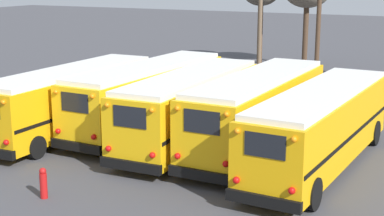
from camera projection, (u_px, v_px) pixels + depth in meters
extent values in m
plane|color=#424247|center=(195.00, 142.00, 25.40)|extent=(160.00, 160.00, 0.00)
cube|color=#E5A00C|center=(72.00, 99.00, 26.63)|extent=(2.50, 10.26, 2.42)
cube|color=white|center=(71.00, 71.00, 26.33)|extent=(2.30, 9.85, 0.20)
sphere|color=red|center=(6.00, 142.00, 21.84)|extent=(0.22, 0.22, 0.22)
sphere|color=orange|center=(3.00, 102.00, 21.49)|extent=(0.18, 0.18, 0.18)
cube|color=black|center=(51.00, 101.00, 27.21)|extent=(0.07, 10.04, 0.14)
cube|color=black|center=(95.00, 106.00, 26.13)|extent=(0.07, 10.04, 0.14)
cylinder|color=black|center=(101.00, 103.00, 30.70)|extent=(0.28, 0.93, 0.93)
cylinder|color=black|center=(138.00, 108.00, 29.71)|extent=(0.28, 0.93, 0.93)
cylinder|color=black|center=(36.00, 147.00, 23.04)|extent=(0.28, 0.93, 0.93)
cube|color=yellow|center=(149.00, 95.00, 27.13)|extent=(2.72, 10.50, 2.48)
cube|color=white|center=(148.00, 67.00, 26.82)|extent=(2.51, 10.08, 0.20)
cube|color=black|center=(76.00, 146.00, 22.87)|extent=(2.41, 0.28, 0.36)
cube|color=black|center=(75.00, 103.00, 22.50)|extent=(1.30, 0.07, 0.74)
sphere|color=red|center=(58.00, 131.00, 23.16)|extent=(0.22, 0.22, 0.22)
sphere|color=orange|center=(56.00, 92.00, 22.81)|extent=(0.18, 0.18, 0.18)
sphere|color=red|center=(94.00, 137.00, 22.34)|extent=(0.22, 0.22, 0.22)
sphere|color=orange|center=(92.00, 96.00, 21.98)|extent=(0.18, 0.18, 0.18)
cube|color=black|center=(128.00, 97.00, 27.73)|extent=(0.38, 10.21, 0.14)
cube|color=black|center=(171.00, 102.00, 26.62)|extent=(0.38, 10.21, 0.14)
cylinder|color=black|center=(172.00, 100.00, 31.23)|extent=(0.32, 1.05, 1.04)
cylinder|color=black|center=(208.00, 104.00, 30.21)|extent=(0.32, 1.05, 1.04)
cylinder|color=black|center=(76.00, 135.00, 24.54)|extent=(0.32, 1.05, 1.04)
cylinder|color=black|center=(119.00, 142.00, 23.51)|extent=(0.32, 1.05, 1.04)
cube|color=#EAAA0F|center=(191.00, 108.00, 24.77)|extent=(2.56, 9.83, 2.50)
cube|color=white|center=(191.00, 76.00, 24.46)|extent=(2.36, 9.44, 0.20)
cube|color=black|center=(130.00, 166.00, 20.67)|extent=(2.45, 0.24, 0.36)
cube|color=black|center=(130.00, 117.00, 20.30)|extent=(1.32, 0.05, 0.75)
sphere|color=red|center=(108.00, 149.00, 20.93)|extent=(0.22, 0.22, 0.22)
sphere|color=orange|center=(107.00, 105.00, 20.57)|extent=(0.18, 0.18, 0.18)
sphere|color=red|center=(152.00, 155.00, 20.17)|extent=(0.22, 0.22, 0.22)
sphere|color=orange|center=(152.00, 110.00, 19.81)|extent=(0.18, 0.18, 0.18)
cube|color=black|center=(166.00, 109.00, 25.32)|extent=(0.18, 9.59, 0.14)
cube|color=black|center=(218.00, 115.00, 24.30)|extent=(0.18, 9.59, 0.14)
cylinder|color=black|center=(203.00, 112.00, 28.64)|extent=(0.30, 0.98, 0.98)
cylinder|color=black|center=(246.00, 117.00, 27.70)|extent=(0.30, 0.98, 0.98)
cylinder|color=black|center=(124.00, 152.00, 22.33)|extent=(0.30, 0.98, 0.98)
cylinder|color=black|center=(176.00, 160.00, 21.39)|extent=(0.30, 0.98, 0.98)
cube|color=#EAAA0F|center=(258.00, 111.00, 23.88)|extent=(2.63, 10.19, 2.61)
cube|color=white|center=(259.00, 77.00, 23.56)|extent=(2.43, 9.78, 0.20)
cube|color=black|center=(201.00, 175.00, 19.73)|extent=(2.46, 0.25, 0.36)
cube|color=black|center=(202.00, 122.00, 19.34)|extent=(1.33, 0.06, 0.78)
sphere|color=red|center=(177.00, 156.00, 20.01)|extent=(0.22, 0.22, 0.22)
sphere|color=orange|center=(177.00, 108.00, 19.64)|extent=(0.18, 0.18, 0.18)
sphere|color=red|center=(226.00, 164.00, 19.19)|extent=(0.22, 0.22, 0.22)
sphere|color=orange|center=(226.00, 114.00, 18.81)|extent=(0.18, 0.18, 0.18)
cube|color=black|center=(231.00, 113.00, 24.48)|extent=(0.24, 9.94, 0.14)
cube|color=black|center=(287.00, 120.00, 23.37)|extent=(0.24, 9.94, 0.14)
cylinder|color=black|center=(265.00, 116.00, 27.90)|extent=(0.30, 0.97, 0.96)
cylinder|color=black|center=(311.00, 122.00, 26.87)|extent=(0.30, 0.97, 0.96)
cylinder|color=black|center=(190.00, 160.00, 21.41)|extent=(0.30, 0.97, 0.96)
cylinder|color=black|center=(248.00, 170.00, 20.38)|extent=(0.30, 0.97, 0.96)
cube|color=#E5A00C|center=(321.00, 127.00, 21.75)|extent=(2.94, 10.78, 2.43)
cube|color=white|center=(323.00, 92.00, 21.45)|extent=(2.73, 10.35, 0.20)
cube|color=black|center=(263.00, 201.00, 17.44)|extent=(2.41, 0.33, 0.36)
cube|color=black|center=(265.00, 146.00, 17.08)|extent=(1.30, 0.10, 0.73)
sphere|color=red|center=(236.00, 180.00, 17.75)|extent=(0.22, 0.22, 0.22)
sphere|color=orange|center=(237.00, 131.00, 17.40)|extent=(0.18, 0.18, 0.18)
sphere|color=red|center=(292.00, 191.00, 16.89)|extent=(0.22, 0.22, 0.22)
sphere|color=orange|center=(294.00, 139.00, 16.55)|extent=(0.18, 0.18, 0.18)
cube|color=black|center=(290.00, 127.00, 22.37)|extent=(0.60, 10.44, 0.14)
cube|color=black|center=(353.00, 136.00, 21.22)|extent=(0.60, 10.44, 0.14)
cylinder|color=black|center=(324.00, 126.00, 25.93)|extent=(0.34, 1.06, 1.05)
cylinder|color=black|center=(375.00, 133.00, 24.87)|extent=(0.34, 1.06, 1.05)
cylinder|color=black|center=(248.00, 181.00, 19.11)|extent=(0.34, 1.06, 1.05)
cylinder|color=black|center=(313.00, 194.00, 18.05)|extent=(0.34, 1.06, 1.05)
cylinder|color=brown|center=(260.00, 26.00, 37.07)|extent=(0.25, 0.25, 7.64)
cylinder|color=#473323|center=(318.00, 33.00, 38.77)|extent=(0.31, 0.31, 6.53)
cylinder|color=#473323|center=(305.00, 35.00, 45.04)|extent=(0.41, 0.41, 4.85)
cylinder|color=brown|center=(260.00, 33.00, 46.92)|extent=(0.42, 0.42, 4.83)
cylinder|color=#939399|center=(104.00, 81.00, 35.71)|extent=(0.06, 0.06, 1.40)
cylinder|color=#939399|center=(138.00, 84.00, 34.65)|extent=(0.06, 0.06, 1.40)
cylinder|color=#939399|center=(174.00, 88.00, 33.60)|extent=(0.06, 0.06, 1.40)
cylinder|color=#939399|center=(213.00, 92.00, 32.54)|extent=(0.06, 0.06, 1.40)
cylinder|color=#939399|center=(254.00, 96.00, 31.48)|extent=(0.06, 0.06, 1.40)
cylinder|color=#939399|center=(298.00, 100.00, 30.42)|extent=(0.06, 0.06, 1.40)
cylinder|color=#939399|center=(345.00, 105.00, 29.37)|extent=(0.06, 0.06, 1.40)
cylinder|color=#939399|center=(254.00, 83.00, 31.32)|extent=(19.38, 0.04, 0.04)
cylinder|color=#B21414|center=(44.00, 186.00, 19.01)|extent=(0.24, 0.24, 0.85)
sphere|color=#B21414|center=(43.00, 171.00, 18.89)|extent=(0.23, 0.23, 0.23)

